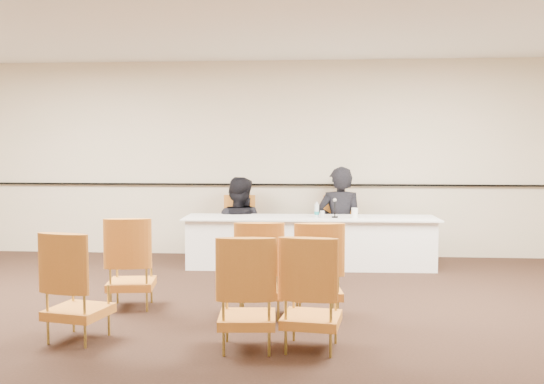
# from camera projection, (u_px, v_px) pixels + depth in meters

# --- Properties ---
(floor) EXTENTS (10.00, 10.00, 0.00)m
(floor) POSITION_uv_depth(u_px,v_px,m) (218.00, 330.00, 5.49)
(floor) COLOR black
(floor) RESTS_ON ground
(wall_back) EXTENTS (10.00, 0.04, 3.00)m
(wall_back) POSITION_uv_depth(u_px,v_px,m) (261.00, 159.00, 9.36)
(wall_back) COLOR beige
(wall_back) RESTS_ON ground
(wall_rail) EXTENTS (9.80, 0.04, 0.03)m
(wall_rail) POSITION_uv_depth(u_px,v_px,m) (260.00, 185.00, 9.35)
(wall_rail) COLOR black
(wall_rail) RESTS_ON wall_back
(panel_table) EXTENTS (3.52, 0.90, 0.70)m
(panel_table) POSITION_uv_depth(u_px,v_px,m) (310.00, 242.00, 8.45)
(panel_table) COLOR white
(panel_table) RESTS_ON ground
(panelist_main) EXTENTS (0.69, 0.46, 1.85)m
(panelist_main) POSITION_uv_depth(u_px,v_px,m) (340.00, 229.00, 8.94)
(panelist_main) COLOR black
(panelist_main) RESTS_ON ground
(panelist_main_chair) EXTENTS (0.51, 0.51, 0.95)m
(panelist_main_chair) POSITION_uv_depth(u_px,v_px,m) (340.00, 228.00, 8.94)
(panelist_main_chair) COLOR #BE7022
(panelist_main_chair) RESTS_ON ground
(panelist_second) EXTENTS (0.95, 0.81, 1.71)m
(panelist_second) POSITION_uv_depth(u_px,v_px,m) (238.00, 234.00, 9.03)
(panelist_second) COLOR black
(panelist_second) RESTS_ON ground
(panelist_second_chair) EXTENTS (0.51, 0.51, 0.95)m
(panelist_second_chair) POSITION_uv_depth(u_px,v_px,m) (238.00, 228.00, 9.02)
(panelist_second_chair) COLOR #BE7022
(panelist_second_chair) RESTS_ON ground
(papers) EXTENTS (0.37, 0.34, 0.00)m
(papers) POSITION_uv_depth(u_px,v_px,m) (350.00, 218.00, 8.29)
(papers) COLOR white
(papers) RESTS_ON panel_table
(microphone) EXTENTS (0.09, 0.19, 0.26)m
(microphone) POSITION_uv_depth(u_px,v_px,m) (335.00, 208.00, 8.33)
(microphone) COLOR black
(microphone) RESTS_ON panel_table
(water_bottle) EXTENTS (0.08, 0.08, 0.22)m
(water_bottle) POSITION_uv_depth(u_px,v_px,m) (317.00, 210.00, 8.36)
(water_bottle) COLOR teal
(water_bottle) RESTS_ON panel_table
(drinking_glass) EXTENTS (0.07, 0.07, 0.10)m
(drinking_glass) POSITION_uv_depth(u_px,v_px,m) (322.00, 214.00, 8.32)
(drinking_glass) COLOR silver
(drinking_glass) RESTS_ON panel_table
(coffee_cup) EXTENTS (0.12, 0.12, 0.14)m
(coffee_cup) POSITION_uv_depth(u_px,v_px,m) (355.00, 213.00, 8.27)
(coffee_cup) COLOR white
(coffee_cup) RESTS_ON panel_table
(aud_chair_front_left) EXTENTS (0.57, 0.57, 0.95)m
(aud_chair_front_left) POSITION_uv_depth(u_px,v_px,m) (131.00, 262.00, 6.26)
(aud_chair_front_left) COLOR #BE7022
(aud_chair_front_left) RESTS_ON ground
(aud_chair_front_mid) EXTENTS (0.53, 0.53, 0.95)m
(aud_chair_front_mid) POSITION_uv_depth(u_px,v_px,m) (260.00, 269.00, 5.92)
(aud_chair_front_mid) COLOR #BE7022
(aud_chair_front_mid) RESTS_ON ground
(aud_chair_front_right) EXTENTS (0.55, 0.55, 0.95)m
(aud_chair_front_right) POSITION_uv_depth(u_px,v_px,m) (317.00, 269.00, 5.88)
(aud_chair_front_right) COLOR #BE7022
(aud_chair_front_right) RESTS_ON ground
(aud_chair_back_left) EXTENTS (0.59, 0.59, 0.95)m
(aud_chair_back_left) POSITION_uv_depth(u_px,v_px,m) (78.00, 285.00, 5.19)
(aud_chair_back_left) COLOR #BE7022
(aud_chair_back_left) RESTS_ON ground
(aud_chair_back_mid) EXTENTS (0.54, 0.54, 0.95)m
(aud_chair_back_mid) POSITION_uv_depth(u_px,v_px,m) (247.00, 292.00, 4.95)
(aud_chair_back_mid) COLOR #BE7022
(aud_chair_back_mid) RESTS_ON ground
(aud_chair_back_right) EXTENTS (0.56, 0.56, 0.95)m
(aud_chair_back_right) POSITION_uv_depth(u_px,v_px,m) (312.00, 292.00, 4.95)
(aud_chair_back_right) COLOR #BE7022
(aud_chair_back_right) RESTS_ON ground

